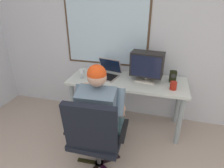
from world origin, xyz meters
TOP-DOWN VIEW (x-y plane):
  - wall_rear at (-0.03, 2.49)m, footprint 5.05×0.08m
  - desk at (-0.24, 2.12)m, footprint 1.62×0.62m
  - office_chair at (-0.39, 1.17)m, footprint 0.64×0.57m
  - person_seated at (-0.40, 1.44)m, footprint 0.55×0.80m
  - crt_monitor at (0.01, 2.17)m, footprint 0.44×0.25m
  - laptop at (-0.55, 2.21)m, footprint 0.40×0.41m
  - wine_glass at (-0.87, 2.02)m, footprint 0.08×0.08m
  - desk_speaker at (0.36, 2.22)m, footprint 0.09×0.08m
  - coffee_mug at (0.36, 1.99)m, footprint 0.08×0.08m

SIDE VIEW (x-z plane):
  - office_chair at x=-0.39m, z-range 0.06..1.03m
  - desk at x=-0.24m, z-range 0.27..1.01m
  - person_seated at x=-0.40m, z-range 0.02..1.26m
  - coffee_mug at x=0.36m, z-range 0.74..0.85m
  - laptop at x=-0.55m, z-range 0.69..0.93m
  - desk_speaker at x=0.36m, z-range 0.74..0.90m
  - wine_glass at x=-0.87m, z-range 0.77..0.90m
  - crt_monitor at x=0.01m, z-range 0.78..1.17m
  - wall_rear at x=-0.03m, z-range 0.00..2.67m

